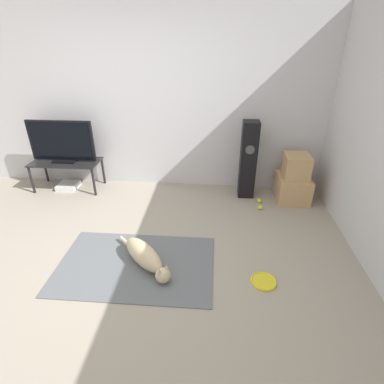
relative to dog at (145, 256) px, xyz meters
name	(u,v)px	position (x,y,z in m)	size (l,w,h in m)	color
ground_plane	(115,271)	(-0.30, -0.10, -0.13)	(12.00, 12.00, 0.00)	#9E9384
wall_back	(149,103)	(-0.30, 2.00, 1.15)	(8.00, 0.06, 2.55)	silver
area_rug	(136,265)	(-0.11, 0.00, -0.12)	(1.63, 1.04, 0.01)	slate
dog	(145,256)	(0.00, 0.00, 0.00)	(0.69, 0.69, 0.24)	beige
frisbee	(263,281)	(1.20, -0.14, -0.11)	(0.25, 0.25, 0.03)	yellow
cardboard_box_lower	(292,188)	(1.82, 1.59, 0.06)	(0.45, 0.49, 0.36)	tan
cardboard_box_upper	(296,166)	(1.82, 1.59, 0.40)	(0.34, 0.37, 0.33)	tan
floor_speaker	(248,160)	(1.16, 1.67, 0.44)	(0.23, 0.23, 1.13)	black
tv_stand	(66,165)	(-1.58, 1.69, 0.27)	(1.02, 0.47, 0.45)	black
tv	(61,142)	(-1.58, 1.69, 0.63)	(0.97, 0.20, 0.62)	black
tennis_ball_by_boxes	(259,201)	(1.35, 1.45, -0.09)	(0.07, 0.07, 0.07)	#C6E033
tennis_ball_near_speaker	(260,207)	(1.34, 1.25, -0.09)	(0.07, 0.07, 0.07)	#C6E033
game_console	(68,186)	(-1.61, 1.68, -0.09)	(0.30, 0.30, 0.08)	white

